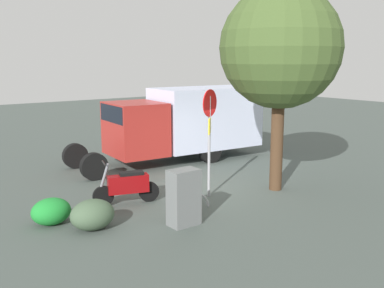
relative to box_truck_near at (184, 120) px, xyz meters
name	(u,v)px	position (x,y,z in m)	size (l,w,h in m)	color
ground_plane	(209,187)	(1.58, 3.50, -1.56)	(60.00, 60.00, 0.00)	#47514B
box_truck_near	(184,120)	(0.00, 0.00, 0.00)	(7.63, 2.74, 2.77)	black
motorcycle	(128,185)	(4.37, 3.43, -1.04)	(1.76, 0.77, 1.20)	black
stop_sign	(209,126)	(2.17, 4.22, 0.48)	(0.71, 0.33, 3.06)	#9E9EA3
street_tree	(280,48)	(0.15, 4.90, 2.61)	(3.50, 3.50, 5.94)	#47301E
utility_cabinet	(184,197)	(4.07, 5.61, -0.88)	(0.72, 0.47, 1.35)	slate
bike_rack_hoop	(197,209)	(3.17, 4.93, -1.56)	(0.85, 0.85, 0.05)	#B7B7BC
shrub_near_sign	(51,211)	(6.57, 3.70, -1.24)	(0.94, 0.77, 0.64)	#1F8730
shrub_mid_verge	(92,215)	(5.92, 4.58, -1.20)	(1.04, 0.85, 0.71)	#435940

